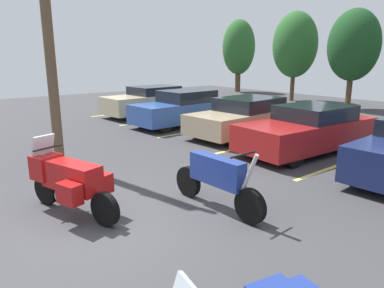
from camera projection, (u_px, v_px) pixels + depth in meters
The scene contains 12 objects.
ground at pixel (101, 228), 6.17m from camera, with size 44.00×44.00×0.10m, color #38383A.
motorcycle_touring at pixel (68, 179), 6.53m from camera, with size 2.24×1.15×1.42m.
motorcycle_third at pixel (217, 179), 6.71m from camera, with size 2.32×0.62×1.29m.
parking_stripes at pixel (263, 143), 12.05m from camera, with size 17.87×4.66×0.01m.
car_champagne at pixel (151, 101), 17.69m from camera, with size 2.17×4.91×1.43m.
car_blue at pixel (183, 108), 15.05m from camera, with size 2.01×4.43×1.48m.
car_tan at pixel (245, 117), 13.09m from camera, with size 2.21×4.58×1.40m.
car_red at pixel (308, 130), 10.83m from camera, with size 2.12×4.78×1.42m.
utility_pole at pixel (47, 20), 8.97m from camera, with size 1.74×0.70×7.28m.
tree_center_right at pixel (354, 45), 19.05m from camera, with size 2.72×2.72×5.38m.
tree_far_left at pixel (239, 47), 28.90m from camera, with size 2.66×2.66×5.82m.
tree_rear at pixel (295, 45), 22.87m from camera, with size 2.86×2.86×5.71m.
Camera 1 is at (5.40, -2.28, 2.87)m, focal length 33.05 mm.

